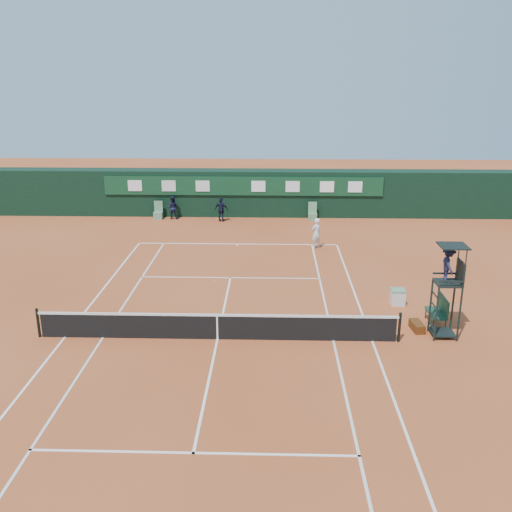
{
  "coord_description": "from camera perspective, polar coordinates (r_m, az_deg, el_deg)",
  "views": [
    {
      "loc": [
        1.91,
        -18.36,
        9.02
      ],
      "look_at": [
        1.2,
        6.0,
        1.2
      ],
      "focal_mm": 40.0,
      "sensor_mm": 36.0,
      "label": 1
    }
  ],
  "objects": [
    {
      "name": "ground",
      "position": [
        20.54,
        -3.87,
        -8.29
      ],
      "size": [
        90.0,
        90.0,
        0.0
      ],
      "primitive_type": "plane",
      "color": "#B6542B",
      "rests_on": "ground"
    },
    {
      "name": "cooler",
      "position": [
        24.03,
        13.98,
        -3.98
      ],
      "size": [
        0.57,
        0.57,
        0.65
      ],
      "color": "silver",
      "rests_on": "ground"
    },
    {
      "name": "player",
      "position": [
        30.78,
        6.04,
        2.27
      ],
      "size": [
        0.72,
        0.68,
        1.67
      ],
      "primitive_type": "imported",
      "rotation": [
        0.0,
        0.0,
        3.78
      ],
      "color": "white",
      "rests_on": "ground"
    },
    {
      "name": "linesman_chair_right",
      "position": [
        36.97,
        5.67,
        4.09
      ],
      "size": [
        0.55,
        0.5,
        1.15
      ],
      "color": "#58865D",
      "rests_on": "ground"
    },
    {
      "name": "court_lines",
      "position": [
        20.54,
        -3.87,
        -8.28
      ],
      "size": [
        11.05,
        23.85,
        0.01
      ],
      "color": "white",
      "rests_on": "ground"
    },
    {
      "name": "tennis_net",
      "position": [
        20.33,
        -3.9,
        -7.01
      ],
      "size": [
        12.9,
        0.1,
        1.1
      ],
      "color": "black",
      "rests_on": "ground"
    },
    {
      "name": "ball_kid_left",
      "position": [
        37.4,
        -8.33,
        4.83
      ],
      "size": [
        0.75,
        0.6,
        1.5
      ],
      "primitive_type": "imported",
      "rotation": [
        0.0,
        0.0,
        3.1
      ],
      "color": "black",
      "rests_on": "ground"
    },
    {
      "name": "ball_kid_right",
      "position": [
        36.38,
        -3.48,
        4.64
      ],
      "size": [
        0.97,
        0.63,
        1.53
      ],
      "primitive_type": "imported",
      "rotation": [
        0.0,
        0.0,
        2.83
      ],
      "color": "black",
      "rests_on": "ground"
    },
    {
      "name": "umpire_chair",
      "position": [
        20.88,
        18.7,
        -1.5
      ],
      "size": [
        0.96,
        0.95,
        3.42
      ],
      "color": "black",
      "rests_on": "ground"
    },
    {
      "name": "player_bench",
      "position": [
        22.48,
        17.86,
        -5.12
      ],
      "size": [
        0.55,
        1.2,
        1.1
      ],
      "color": "#173B28",
      "rests_on": "ground"
    },
    {
      "name": "linesman_chair_left",
      "position": [
        37.62,
        -9.75,
        4.16
      ],
      "size": [
        0.55,
        0.5,
        1.15
      ],
      "color": "#598868",
      "rests_on": "ground"
    },
    {
      "name": "back_wall",
      "position": [
        37.9,
        -1.25,
        6.35
      ],
      "size": [
        40.0,
        1.65,
        3.0
      ],
      "color": "black",
      "rests_on": "ground"
    },
    {
      "name": "tennis_ball",
      "position": [
        25.86,
        -4.1,
        -2.59
      ],
      "size": [
        0.07,
        0.07,
        0.07
      ],
      "primitive_type": "sphere",
      "color": "#B6D732",
      "rests_on": "ground"
    },
    {
      "name": "tennis_bag",
      "position": [
        21.93,
        15.79,
        -6.77
      ],
      "size": [
        0.45,
        0.86,
        0.31
      ],
      "primitive_type": "cube",
      "rotation": [
        0.0,
        0.0,
        0.11
      ],
      "color": "black",
      "rests_on": "ground"
    }
  ]
}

